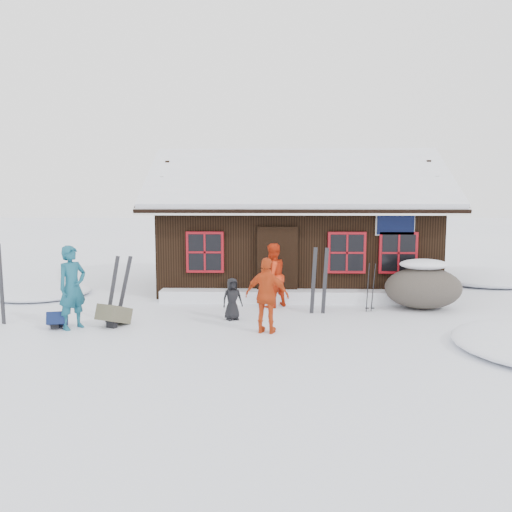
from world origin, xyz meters
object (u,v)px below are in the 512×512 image
object	(u,v)px
backpack_blue	(57,322)
skier_orange_left	(272,275)
boulder	(423,286)
ski_pair_left	(118,289)
skier_crouched	(232,299)
skier_teal	(72,287)
ski_poles	(370,288)
backpack_olive	(114,318)
skier_orange_right	(267,296)

from	to	relation	value
backpack_blue	skier_orange_left	bearing A→B (deg)	11.41
boulder	backpack_blue	xyz separation A→B (m)	(-8.60, -2.20, -0.44)
ski_pair_left	skier_crouched	bearing A→B (deg)	-23.53
skier_teal	backpack_blue	world-z (taller)	skier_teal
skier_crouched	boulder	bearing A→B (deg)	-8.40
boulder	ski_poles	xyz separation A→B (m)	(-1.42, -0.37, 0.01)
backpack_blue	ski_pair_left	bearing A→B (deg)	18.51
skier_teal	boulder	size ratio (longest dim) A/B	0.94
skier_orange_left	backpack_olive	distance (m)	4.13
ski_poles	backpack_blue	distance (m)	7.43
skier_orange_right	backpack_olive	size ratio (longest dim) A/B	2.46
skier_orange_right	ski_pair_left	distance (m)	3.61
boulder	backpack_olive	distance (m)	7.68
skier_crouched	backpack_olive	xyz separation A→B (m)	(-2.60, -0.64, -0.32)
skier_crouched	backpack_blue	world-z (taller)	skier_crouched
skier_teal	boulder	xyz separation A→B (m)	(8.23, 2.23, -0.33)
skier_orange_right	backpack_blue	size ratio (longest dim) A/B	3.21
skier_crouched	backpack_blue	xyz separation A→B (m)	(-3.79, -0.86, -0.36)
skier_orange_left	boulder	xyz separation A→B (m)	(3.88, -0.06, -0.26)
skier_crouched	boulder	xyz separation A→B (m)	(4.81, 1.34, 0.08)
skier_orange_right	boulder	bearing A→B (deg)	-134.05
skier_orange_left	skier_orange_right	xyz separation A→B (m)	(-0.11, -2.52, -0.03)
skier_teal	ski_pair_left	size ratio (longest dim) A/B	1.17
backpack_blue	ski_poles	bearing A→B (deg)	0.14
skier_crouched	ski_pair_left	size ratio (longest dim) A/B	0.63
skier_orange_right	backpack_olive	distance (m)	3.51
skier_orange_left	backpack_olive	bearing A→B (deg)	-12.02
skier_orange_right	skier_orange_left	bearing A→B (deg)	-78.21
skier_teal	ski_poles	bearing A→B (deg)	-41.08
skier_orange_left	skier_orange_right	bearing A→B (deg)	45.56
skier_crouched	backpack_olive	distance (m)	2.69
skier_orange_left	backpack_olive	world-z (taller)	skier_orange_left
skier_crouched	skier_teal	bearing A→B (deg)	170.76
backpack_blue	backpack_olive	xyz separation A→B (m)	(1.19, 0.22, 0.04)
backpack_blue	backpack_olive	size ratio (longest dim) A/B	0.76
skier_orange_right	skier_crouched	size ratio (longest dim) A/B	1.62
skier_teal	skier_orange_right	xyz separation A→B (m)	(4.23, -0.23, -0.11)
skier_teal	skier_orange_left	distance (m)	4.91
skier_orange_right	backpack_blue	bearing A→B (deg)	11.04
ski_poles	backpack_olive	bearing A→B (deg)	-165.02
backpack_olive	boulder	bearing A→B (deg)	37.72
skier_crouched	boulder	size ratio (longest dim) A/B	0.51
skier_crouched	ski_poles	world-z (taller)	ski_poles
ski_poles	skier_crouched	bearing A→B (deg)	-164.13
boulder	ski_poles	bearing A→B (deg)	-165.34
skier_orange_right	backpack_blue	distance (m)	4.66
skier_orange_right	skier_crouched	xyz separation A→B (m)	(-0.82, 1.12, -0.31)
ski_pair_left	backpack_olive	xyz separation A→B (m)	(0.05, -0.51, -0.56)
skier_orange_right	skier_crouched	distance (m)	1.43
skier_orange_left	backpack_blue	xyz separation A→B (m)	(-4.72, -2.25, -0.70)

